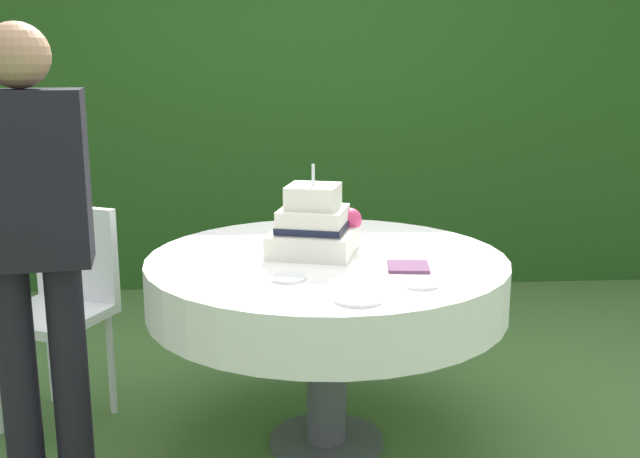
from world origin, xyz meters
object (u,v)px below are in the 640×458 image
(cake_table, at_px, (327,284))
(serving_plate_left, at_px, (359,299))
(wedding_cake, at_px, (315,226))
(standing_person, at_px, (33,241))
(garden_chair, at_px, (62,294))
(napkin_stack, at_px, (408,267))
(serving_plate_far, at_px, (288,277))
(serving_plate_near, at_px, (421,284))

(cake_table, bearing_deg, serving_plate_left, -83.77)
(wedding_cake, height_order, standing_person, standing_person)
(garden_chair, bearing_deg, napkin_stack, -20.41)
(garden_chair, bearing_deg, serving_plate_left, -36.99)
(wedding_cake, xyz_separation_m, garden_chair, (-1.03, 0.26, -0.33))
(serving_plate_left, distance_m, napkin_stack, 0.41)
(cake_table, xyz_separation_m, serving_plate_far, (-0.15, -0.28, 0.11))
(cake_table, height_order, standing_person, standing_person)
(wedding_cake, relative_size, serving_plate_far, 3.11)
(wedding_cake, height_order, serving_plate_left, wedding_cake)
(standing_person, bearing_deg, cake_table, 20.02)
(cake_table, height_order, serving_plate_far, serving_plate_far)
(wedding_cake, height_order, serving_plate_near, wedding_cake)
(serving_plate_near, relative_size, serving_plate_left, 0.79)
(serving_plate_near, xyz_separation_m, garden_chair, (-1.35, 0.71, -0.23))
(cake_table, bearing_deg, serving_plate_far, -118.22)
(serving_plate_near, relative_size, napkin_stack, 0.81)
(napkin_stack, height_order, standing_person, standing_person)
(serving_plate_far, distance_m, garden_chair, 1.12)
(serving_plate_left, height_order, napkin_stack, same)
(garden_chair, bearing_deg, standing_person, -80.52)
(serving_plate_left, xyz_separation_m, napkin_stack, (0.22, 0.35, -0.00))
(cake_table, relative_size, napkin_stack, 9.30)
(serving_plate_far, xyz_separation_m, garden_chair, (-0.92, 0.60, -0.23))
(serving_plate_far, height_order, standing_person, standing_person)
(serving_plate_left, height_order, garden_chair, garden_chair)
(serving_plate_left, relative_size, standing_person, 0.09)
(cake_table, bearing_deg, serving_plate_near, -54.14)
(serving_plate_far, height_order, serving_plate_left, same)
(serving_plate_near, xyz_separation_m, standing_person, (-1.24, 0.04, 0.16))
(serving_plate_left, bearing_deg, serving_plate_far, 130.28)
(napkin_stack, bearing_deg, wedding_cake, 142.98)
(serving_plate_far, relative_size, serving_plate_left, 0.83)
(wedding_cake, relative_size, standing_person, 0.24)
(wedding_cake, relative_size, garden_chair, 0.43)
(standing_person, bearing_deg, serving_plate_left, -9.94)
(wedding_cake, bearing_deg, garden_chair, 165.70)
(napkin_stack, bearing_deg, serving_plate_near, -89.13)
(wedding_cake, distance_m, garden_chair, 1.11)
(cake_table, distance_m, garden_chair, 1.12)
(cake_table, distance_m, standing_person, 1.06)
(standing_person, bearing_deg, wedding_cake, 24.03)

